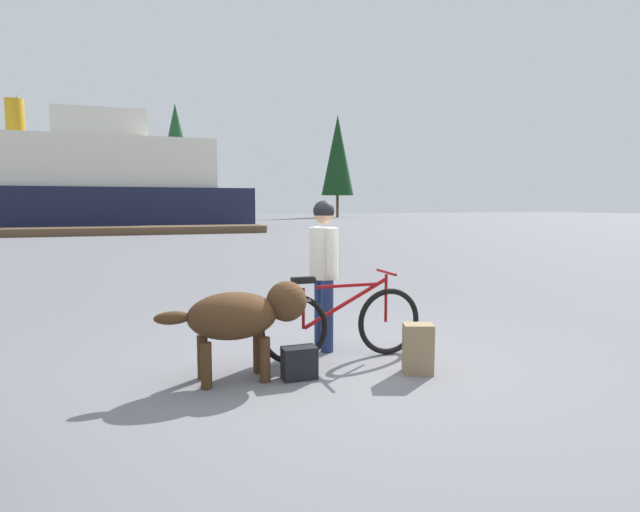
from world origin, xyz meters
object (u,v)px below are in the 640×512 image
ferry_boat (69,185)px  dog (244,315)px  backpack (418,349)px  handbag_pannier (299,363)px  person_cyclist (324,261)px  bicycle (342,323)px  sailboat_moored (25,222)px

ferry_boat → dog: bearing=-80.8°
backpack → handbag_pannier: size_ratio=1.51×
person_cyclist → handbag_pannier: (-0.55, -0.85, -0.85)m
dog → backpack: dog is taller
bicycle → backpack: 0.86m
bicycle → ferry_boat: ferry_boat is taller
dog → ferry_boat: (-5.36, 33.12, 2.26)m
backpack → sailboat_moored: sailboat_moored is taller
bicycle → handbag_pannier: bicycle is taller
backpack → handbag_pannier: 1.15m
person_cyclist → dog: (-1.03, -0.68, -0.39)m
dog → backpack: bearing=-13.7°
backpack → ferry_boat: (-6.97, 33.51, 2.63)m
dog → ferry_boat: 33.62m
backpack → handbag_pannier: (-1.13, 0.22, -0.09)m
dog → sailboat_moored: sailboat_moored is taller
backpack → bicycle: bearing=128.8°
person_cyclist → ferry_boat: bearing=101.1°
dog → ferry_boat: ferry_boat is taller
backpack → ferry_boat: bearing=101.7°
person_cyclist → ferry_boat: (-6.39, 32.43, 1.87)m
sailboat_moored → bicycle: bearing=-74.4°
handbag_pannier → bicycle: bearing=35.9°
bicycle → sailboat_moored: (-9.18, 32.86, 0.10)m
person_cyclist → dog: 1.30m
person_cyclist → handbag_pannier: bearing=-122.7°
person_cyclist → dog: size_ratio=1.19×
bicycle → person_cyclist: person_cyclist is taller
backpack → sailboat_moored: (-9.71, 33.52, 0.25)m
backpack → sailboat_moored: bearing=106.1°
bicycle → dog: bicycle is taller
handbag_pannier → sailboat_moored: (-8.58, 33.30, 0.34)m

